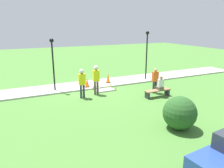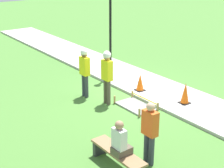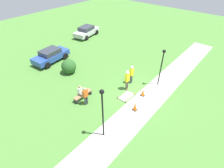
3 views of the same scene
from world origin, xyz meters
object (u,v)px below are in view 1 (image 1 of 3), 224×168
Objects in this scene: lamppost_near at (53,56)px; lamppost_far at (147,48)px; park_bench at (157,92)px; bystander_in_orange_shirt at (155,79)px; worker_supervisor at (82,81)px; traffic_cone_far_patch at (87,83)px; person_seated_on_bench at (160,84)px; traffic_cone_near_patch at (108,78)px; worker_assistant at (96,77)px.

lamppost_far is (-7.26, 0.05, 0.20)m from lamppost_near.
bystander_in_orange_shirt reaches higher than park_bench.
park_bench is 0.45× the size of lamppost_far.
park_bench is 1.04× the size of bystander_in_orange_shirt.
bystander_in_orange_shirt is at bearing 167.07° from worker_supervisor.
worker_supervisor is at bearing 63.30° from traffic_cone_far_patch.
person_seated_on_bench is at bearing 145.58° from lamppost_near.
worker_supervisor reaches higher than traffic_cone_far_patch.
worker_supervisor is at bearing -22.45° from person_seated_on_bench.
traffic_cone_near_patch is 1.89m from traffic_cone_far_patch.
bystander_in_orange_shirt is (-0.31, -0.73, 0.61)m from park_bench.
park_bench is 4.75m from lamppost_far.
traffic_cone_near_patch is at bearing -61.04° from bystander_in_orange_shirt.
traffic_cone_far_patch is 2.97m from lamppost_near.
traffic_cone_near_patch is 3.65m from worker_supervisor.
worker_supervisor is (4.31, -1.79, 0.77)m from park_bench.
person_seated_on_bench reaches higher than traffic_cone_far_patch.
worker_supervisor is at bearing 39.83° from traffic_cone_near_patch.
worker_supervisor reaches higher than park_bench.
traffic_cone_far_patch is at bearing -86.99° from worker_assistant.
worker_assistant reaches higher than traffic_cone_far_patch.
lamppost_near reaches higher than park_bench.
traffic_cone_near_patch is at bearing -69.23° from park_bench.
lamppost_near reaches higher than bystander_in_orange_shirt.
worker_supervisor is 0.95× the size of worker_assistant.
worker_assistant is 3.18m from lamppost_near.
lamppost_near is at bearing -28.10° from bystander_in_orange_shirt.
traffic_cone_far_patch is at bearing 13.85° from traffic_cone_near_patch.
traffic_cone_far_patch is 0.39× the size of bystander_in_orange_shirt.
bystander_in_orange_shirt is 3.77m from lamppost_far.
traffic_cone_far_patch is at bearing 2.08° from lamppost_far.
traffic_cone_near_patch is 3.87m from lamppost_far.
lamppost_far is at bearing -177.92° from traffic_cone_far_patch.
traffic_cone_far_patch is (1.83, 0.45, -0.05)m from traffic_cone_near_patch.
worker_assistant is 3.85m from bystander_in_orange_shirt.
traffic_cone_near_patch is at bearing -67.69° from person_seated_on_bench.
traffic_cone_far_patch is 0.35× the size of worker_supervisor.
worker_supervisor is at bearing 14.37° from worker_assistant.
traffic_cone_near_patch is at bearing -140.17° from worker_supervisor.
lamppost_far is at bearing 179.58° from lamppost_near.
traffic_cone_far_patch reaches higher than park_bench.
worker_assistant is at bearing 19.66° from lamppost_far.
lamppost_far is at bearing -113.68° from bystander_in_orange_shirt.
lamppost_far reaches higher than bystander_in_orange_shirt.
worker_assistant is (3.45, -2.10, 0.35)m from person_seated_on_bench.
worker_assistant reaches higher than park_bench.
worker_supervisor is at bearing 18.79° from lamppost_far.
traffic_cone_near_patch is 0.39× the size of worker_assistant.
traffic_cone_near_patch is at bearing -130.53° from worker_assistant.
bystander_in_orange_shirt is at bearing 118.96° from traffic_cone_near_patch.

